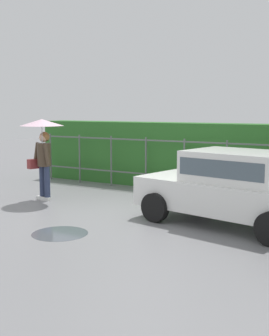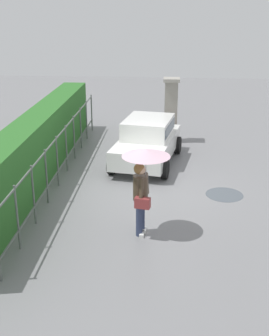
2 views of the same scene
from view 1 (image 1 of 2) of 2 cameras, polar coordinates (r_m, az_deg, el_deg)
name	(u,v)px [view 1 (image 1 of 2)]	position (r m, az deg, el deg)	size (l,w,h in m)	color
ground_plane	(127,213)	(9.84, -0.98, -5.86)	(40.00, 40.00, 0.00)	slate
car	(233,185)	(8.95, 12.64, -2.14)	(3.94, 2.36, 1.48)	white
pedestrian	(42,140)	(11.27, -11.78, 3.55)	(1.08, 1.08, 2.04)	#2D3856
fence_section	(205,165)	(11.81, 9.03, 0.38)	(10.78, 0.05, 1.50)	#59605B
hedge_row	(215,158)	(12.50, 10.35, 1.32)	(11.73, 0.90, 1.90)	#2D6B28
puddle_near	(60,233)	(8.40, -9.59, -8.32)	(1.05, 1.05, 0.00)	#4C545B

